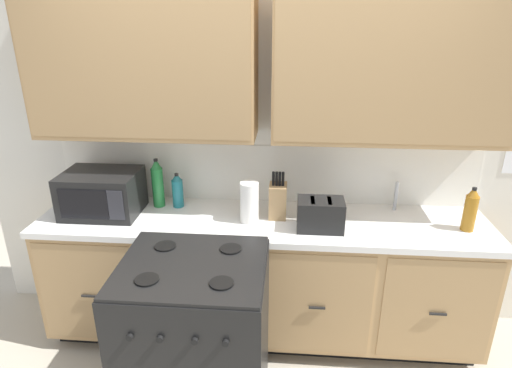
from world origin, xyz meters
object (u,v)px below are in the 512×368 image
(bottle_green, at_px, (158,183))
(bottle_teal, at_px, (178,190))
(bottle_amber, at_px, (470,210))
(knife_block, at_px, (278,200))
(stove_range, at_px, (196,338))
(paper_towel_roll, at_px, (249,202))
(toaster, at_px, (320,214))
(microwave, at_px, (102,193))

(bottle_green, bearing_deg, bottle_teal, 0.78)
(bottle_amber, distance_m, bottle_green, 1.97)
(knife_block, xyz_separation_m, bottle_teal, (-0.68, 0.11, 0.00))
(stove_range, distance_m, bottle_teal, 0.99)
(stove_range, xyz_separation_m, bottle_teal, (-0.26, 0.78, 0.55))
(knife_block, distance_m, bottle_green, 0.82)
(paper_towel_roll, bearing_deg, toaster, -8.79)
(bottle_amber, xyz_separation_m, bottle_teal, (-1.83, 0.20, -0.02))
(bottle_amber, bearing_deg, knife_block, 175.47)
(bottle_green, bearing_deg, paper_towel_roll, -16.29)
(microwave, distance_m, bottle_amber, 2.29)
(bottle_amber, bearing_deg, toaster, -176.27)
(toaster, xyz_separation_m, bottle_teal, (-0.94, 0.26, 0.02))
(toaster, height_order, knife_block, knife_block)
(paper_towel_roll, relative_size, bottle_amber, 0.94)
(stove_range, xyz_separation_m, bottle_amber, (1.57, 0.58, 0.57))
(stove_range, distance_m, paper_towel_roll, 0.85)
(microwave, height_order, knife_block, knife_block)
(microwave, bearing_deg, toaster, -4.63)
(stove_range, height_order, bottle_teal, bottle_teal)
(stove_range, bearing_deg, microwave, 138.77)
(bottle_amber, bearing_deg, stove_range, -159.67)
(stove_range, relative_size, bottle_teal, 4.01)
(microwave, distance_m, toaster, 1.41)
(bottle_teal, relative_size, bottle_green, 0.70)
(knife_block, bearing_deg, paper_towel_roll, -154.89)
(microwave, height_order, toaster, microwave)
(stove_range, relative_size, bottle_amber, 3.43)
(microwave, bearing_deg, bottle_green, 23.01)
(paper_towel_roll, bearing_deg, knife_block, 25.11)
(microwave, distance_m, knife_block, 1.14)
(toaster, relative_size, bottle_amber, 1.01)
(stove_range, relative_size, bottle_green, 2.83)
(bottle_green, bearing_deg, bottle_amber, -5.68)
(bottle_amber, distance_m, bottle_teal, 1.84)
(knife_block, height_order, bottle_teal, knife_block)
(stove_range, xyz_separation_m, microwave, (-0.73, 0.64, 0.57))
(bottle_amber, bearing_deg, paper_towel_roll, 179.59)
(microwave, relative_size, bottle_green, 1.43)
(paper_towel_roll, bearing_deg, stove_range, -112.09)
(paper_towel_roll, bearing_deg, bottle_amber, -0.41)
(toaster, height_order, bottle_amber, bottle_amber)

